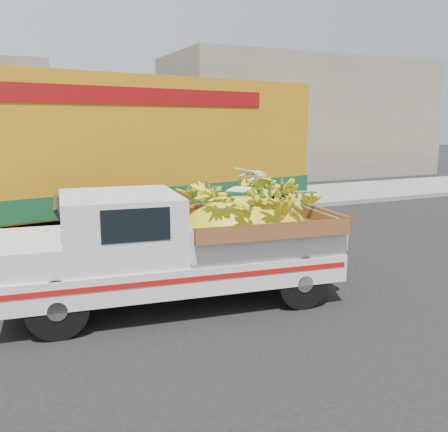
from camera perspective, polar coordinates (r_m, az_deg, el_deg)
name	(u,v)px	position (r m, az deg, el deg)	size (l,w,h in m)	color
ground	(90,320)	(7.65, -15.10, -11.42)	(100.00, 100.00, 0.00)	black
curb	(43,228)	(14.03, -19.99, -1.27)	(60.00, 0.25, 0.15)	gray
sidewalk	(36,215)	(16.09, -20.70, 0.14)	(60.00, 4.00, 0.14)	gray
building_right	(300,118)	(27.29, 8.72, 10.98)	(14.00, 6.00, 6.00)	gray
pickup_truck	(198,242)	(7.89, -3.02, -3.04)	(5.29, 2.47, 1.79)	black
semi_trailer	(74,155)	(11.40, -16.81, 6.69)	(12.08, 4.65, 3.80)	black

